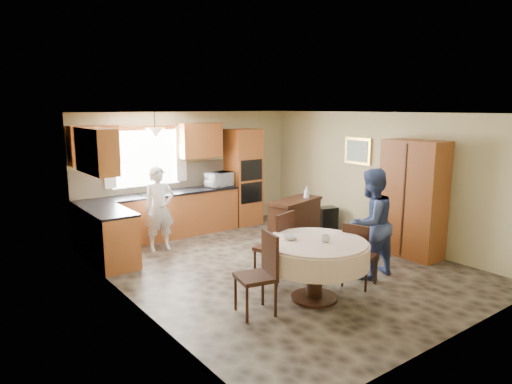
{
  "coord_description": "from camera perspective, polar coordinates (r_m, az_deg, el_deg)",
  "views": [
    {
      "loc": [
        -4.62,
        -5.53,
        2.6
      ],
      "look_at": [
        -0.28,
        0.3,
        1.24
      ],
      "focal_mm": 32.0,
      "sensor_mm": 36.0,
      "label": 1
    }
  ],
  "objects": [
    {
      "name": "counter_back",
      "position": [
        9.21,
        -11.86,
        -0.25
      ],
      "size": [
        3.3,
        0.64,
        0.04
      ],
      "primitive_type": "cube",
      "color": "black",
      "rests_on": "base_cab_back"
    },
    {
      "name": "pendant",
      "position": [
        8.82,
        -12.5,
        7.25
      ],
      "size": [
        0.36,
        0.36,
        0.18
      ],
      "primitive_type": "cone",
      "rotation": [
        3.14,
        0.0,
        0.0
      ],
      "color": "beige",
      "rests_on": "ceiling"
    },
    {
      "name": "microwave",
      "position": [
        9.77,
        -4.62,
        1.58
      ],
      "size": [
        0.61,
        0.47,
        0.3
      ],
      "primitive_type": "imported",
      "rotation": [
        0.0,
        0.0,
        0.2
      ],
      "color": "silver",
      "rests_on": "counter_back"
    },
    {
      "name": "bottle_sideboard",
      "position": [
        8.73,
        6.33,
        -0.17
      ],
      "size": [
        0.14,
        0.14,
        0.28
      ],
      "primitive_type": "imported",
      "rotation": [
        0.0,
        0.0,
        0.4
      ],
      "color": "silver",
      "rests_on": "sideboard"
    },
    {
      "name": "dining_table",
      "position": [
        6.25,
        7.4,
        -7.68
      ],
      "size": [
        1.45,
        1.45,
        0.83
      ],
      "color": "#361B0E",
      "rests_on": "floor"
    },
    {
      "name": "wall_left",
      "position": [
        6.07,
        -15.31,
        -2.59
      ],
      "size": [
        0.02,
        6.0,
        2.5
      ],
      "primitive_type": "cube",
      "color": "tan",
      "rests_on": "floor"
    },
    {
      "name": "oven_lower",
      "position": [
        9.96,
        -0.54,
        -0.09
      ],
      "size": [
        0.56,
        0.01,
        0.45
      ],
      "primitive_type": "cube",
      "color": "black",
      "rests_on": "oven_tower"
    },
    {
      "name": "cupboard",
      "position": [
        8.4,
        19.01,
        -0.81
      ],
      "size": [
        0.53,
        1.07,
        2.04
      ],
      "primitive_type": "cube",
      "color": "#C56934",
      "rests_on": "floor"
    },
    {
      "name": "chair_left",
      "position": [
        5.84,
        0.68,
        -9.66
      ],
      "size": [
        0.54,
        0.54,
        1.04
      ],
      "rotation": [
        0.0,
        0.0,
        -1.8
      ],
      "color": "#361B0E",
      "rests_on": "floor"
    },
    {
      "name": "person_dining",
      "position": [
        7.17,
        14.11,
        -3.85
      ],
      "size": [
        0.84,
        0.66,
        1.69
      ],
      "primitive_type": "imported",
      "rotation": [
        0.0,
        0.0,
        3.16
      ],
      "color": "navy",
      "rests_on": "floor"
    },
    {
      "name": "oven_upper",
      "position": [
        9.88,
        -0.55,
        2.76
      ],
      "size": [
        0.56,
        0.01,
        0.45
      ],
      "primitive_type": "cube",
      "color": "black",
      "rests_on": "oven_tower"
    },
    {
      "name": "person_sink",
      "position": [
        8.46,
        -12.0,
        -2.08
      ],
      "size": [
        0.61,
        0.44,
        1.55
      ],
      "primitive_type": "imported",
      "rotation": [
        0.0,
        0.0,
        -0.13
      ],
      "color": "silver",
      "rests_on": "floor"
    },
    {
      "name": "wall_cab_right",
      "position": [
        9.65,
        -7.01,
        6.44
      ],
      "size": [
        0.9,
        0.33,
        0.72
      ],
      "primitive_type": "cube",
      "color": "#AF5D2B",
      "rests_on": "wall_back"
    },
    {
      "name": "floor",
      "position": [
        7.66,
        3.05,
        -9.23
      ],
      "size": [
        5.0,
        6.0,
        0.01
      ],
      "primitive_type": "cube",
      "color": "brown",
      "rests_on": "ground"
    },
    {
      "name": "wall_cab_side",
      "position": [
        7.71,
        -19.36,
        4.89
      ],
      "size": [
        0.33,
        1.2,
        0.72
      ],
      "primitive_type": "cube",
      "color": "#AF5D2B",
      "rests_on": "wall_left"
    },
    {
      "name": "bowl_sideboard",
      "position": [
        8.34,
        3.09,
        -1.42
      ],
      "size": [
        0.28,
        0.28,
        0.05
      ],
      "primitive_type": "imported",
      "rotation": [
        0.0,
        0.0,
        -0.32
      ],
      "color": "#B2B2B2",
      "rests_on": "sideboard"
    },
    {
      "name": "counter_left",
      "position": [
        7.9,
        -17.98,
        -2.33
      ],
      "size": [
        0.64,
        1.2,
        0.04
      ],
      "primitive_type": "cube",
      "color": "black",
      "rests_on": "base_cab_left"
    },
    {
      "name": "wall_back",
      "position": [
        9.79,
        -8.17,
        2.59
      ],
      "size": [
        5.0,
        0.02,
        2.5
      ],
      "primitive_type": "cube",
      "color": "tan",
      "rests_on": "floor"
    },
    {
      "name": "base_cab_left",
      "position": [
        8.01,
        -17.79,
        -5.53
      ],
      "size": [
        0.6,
        1.2,
        0.88
      ],
      "primitive_type": "cube",
      "color": "#C56934",
      "rests_on": "floor"
    },
    {
      "name": "space_heater",
      "position": [
        9.7,
        8.89,
        -3.43
      ],
      "size": [
        0.44,
        0.35,
        0.53
      ],
      "primitive_type": "cube",
      "rotation": [
        0.0,
        0.0,
        -0.22
      ],
      "color": "black",
      "rests_on": "floor"
    },
    {
      "name": "framed_picture",
      "position": [
        9.39,
        12.62,
        5.03
      ],
      "size": [
        0.06,
        0.65,
        0.54
      ],
      "color": "gold",
      "rests_on": "wall_right"
    },
    {
      "name": "ceiling",
      "position": [
        7.21,
        3.25,
        9.81
      ],
      "size": [
        5.0,
        6.0,
        0.01
      ],
      "primitive_type": "cube",
      "color": "white",
      "rests_on": "wall_back"
    },
    {
      "name": "backsplash",
      "position": [
        9.42,
        -12.67,
        1.69
      ],
      "size": [
        3.3,
        0.02,
        0.55
      ],
      "primitive_type": "cube",
      "color": "tan",
      "rests_on": "wall_back"
    },
    {
      "name": "curtain_right",
      "position": [
        9.57,
        -9.35,
        4.78
      ],
      "size": [
        0.22,
        0.02,
        1.15
      ],
      "primitive_type": "cube",
      "color": "white",
      "rests_on": "wall_back"
    },
    {
      "name": "window",
      "position": [
        9.3,
        -13.59,
        4.15
      ],
      "size": [
        1.4,
        0.03,
        1.1
      ],
      "primitive_type": "cube",
      "color": "white",
      "rests_on": "wall_back"
    },
    {
      "name": "chair_right",
      "position": [
        6.81,
        12.6,
        -7.34
      ],
      "size": [
        0.52,
        0.52,
        0.96
      ],
      "rotation": [
        0.0,
        0.0,
        1.89
      ],
      "color": "#361B0E",
      "rests_on": "floor"
    },
    {
      "name": "wall_front",
      "position": [
        5.44,
        23.89,
        -4.67
      ],
      "size": [
        5.0,
        0.02,
        2.5
      ],
      "primitive_type": "cube",
      "color": "tan",
      "rests_on": "floor"
    },
    {
      "name": "oven_tower",
      "position": [
        10.16,
        -1.6,
        1.89
      ],
      "size": [
        0.66,
        0.62,
        2.12
      ],
      "primitive_type": "cube",
      "color": "#C56934",
      "rests_on": "floor"
    },
    {
      "name": "wall_right",
      "position": [
        9.12,
        15.32,
        1.72
      ],
      "size": [
        0.02,
        6.0,
        2.5
      ],
      "primitive_type": "cube",
      "color": "tan",
      "rests_on": "floor"
    },
    {
      "name": "wall_cab_left",
      "position": [
        8.78,
        -19.63,
        5.5
      ],
      "size": [
        0.85,
        0.33,
        0.72
      ],
      "primitive_type": "cube",
      "color": "#AF5D2B",
      "rests_on": "wall_back"
    },
    {
      "name": "chair_back",
      "position": [
        6.86,
        2.8,
        -6.38
      ],
      "size": [
        0.58,
        0.58,
        1.07
      ],
      "rotation": [
        0.0,
        0.0,
        3.44
      ],
      "color": "#361B0E",
      "rests_on": "floor"
    },
    {
      "name": "bowl_table",
      "position": [
        6.23,
        4.3,
        -5.67
      ],
      "size": [
        0.25,
        0.25,
        0.06
      ],
      "primitive_type": "imported",
      "rotation": [
        0.0,
        0.0,
        -0.37
      ],
      "color": "#B2B2B2",
      "rests_on": "dining_table"
    },
    {
      "name": "base_cab_back",
      "position": [
        9.31,
        -11.75,
        -3.03
      ],
      "size": [
        3.3,
        0.6,
        0.88
      ],
      "primitive_type": "cube",
      "color": "#C56934",
      "rests_on": "floor"
    },
    {
      "name": "cup_table",
      "position": [
        6.15,
        8.69,
        -5.79
      ],
      "size": [
        0.12,
        0.12,
        0.09
      ],
      "primitive_type": "imported",
      "rotation": [
        0.0,
        0.0,
        -0.06
      ],
      "color": "#B2B2B2",
      "rests_on": "dining_table"
    },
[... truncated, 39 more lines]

